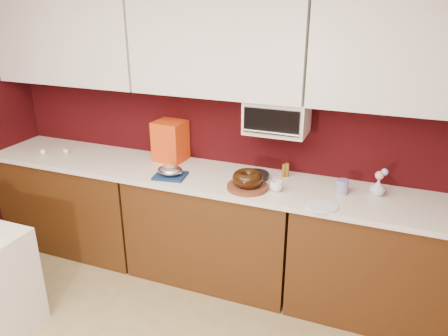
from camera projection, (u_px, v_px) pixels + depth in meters
The scene contains 28 objects.
wall_back at pixel (227, 122), 3.51m from camera, with size 4.00×0.02×2.50m, color #330609.
base_cabinet_left at pixel (79, 202), 4.00m from camera, with size 1.31×0.58×0.86m, color #45260D.
base_cabinet_center at pixel (213, 229), 3.54m from camera, with size 1.31×0.58×0.86m, color #45260D.
base_cabinet_right at pixel (386, 263), 3.09m from camera, with size 1.31×0.58×0.86m, color #45260D.
countertop at pixel (212, 178), 3.38m from camera, with size 4.00×0.62×0.04m, color silver.
upper_cabinet_left at pixel (69, 40), 3.60m from camera, with size 1.31×0.33×0.70m, color white.
upper_cabinet_center at pixel (219, 47), 3.14m from camera, with size 1.31×0.33×0.70m, color white.
upper_cabinet_right at pixel (419, 56), 2.69m from camera, with size 1.31×0.33×0.70m, color white.
toaster_oven at pixel (277, 116), 3.18m from camera, with size 0.45×0.30×0.25m, color white.
toaster_oven_door at pixel (271, 122), 3.04m from camera, with size 0.40×0.02×0.18m, color black.
toaster_oven_handle at pixel (270, 133), 3.06m from camera, with size 0.02×0.02×0.42m, color silver.
cake_base at pixel (247, 187), 3.14m from camera, with size 0.30×0.30×0.03m, color brown.
bundt_cake at pixel (248, 178), 3.11m from camera, with size 0.22×0.22×0.09m, color black.
navy_towel at pixel (170, 176), 3.34m from camera, with size 0.24×0.20×0.02m, color navy.
foil_ham_nest at pixel (170, 170), 3.33m from camera, with size 0.20×0.17×0.07m, color silver.
roasted_ham at pixel (170, 167), 3.32m from camera, with size 0.10×0.08×0.06m, color #A46C4B.
pandoro_box at pixel (170, 141), 3.63m from camera, with size 0.24×0.22×0.33m, color red.
dark_pan at pixel (255, 175), 3.32m from camera, with size 0.21×0.21×0.04m, color black.
coffee_mug at pixel (276, 185), 3.09m from camera, with size 0.08×0.08×0.09m, color white.
blue_jar at pixel (342, 187), 3.05m from camera, with size 0.09×0.09×0.10m, color navy.
flower_vase at pixel (378, 186), 3.02m from camera, with size 0.09×0.09×0.13m, color silver.
flower_pink at pixel (380, 175), 2.99m from camera, with size 0.06×0.06×0.06m, color pink.
flower_blue at pixel (385, 172), 2.99m from camera, with size 0.05×0.05×0.05m, color #99B0F5.
china_plate at pixel (322, 206), 2.87m from camera, with size 0.21×0.21×0.01m, color white.
amber_bottle at pixel (287, 170), 3.34m from camera, with size 0.04×0.04×0.10m, color olive.
egg_left at pixel (43, 152), 3.81m from camera, with size 0.06×0.04×0.04m, color white.
egg_right at pixel (66, 151), 3.83m from camera, with size 0.06×0.04×0.04m, color silver.
amber_bottle_tall at pixel (284, 171), 3.32m from camera, with size 0.03×0.03×0.10m, color brown.
Camera 1 is at (1.22, -0.92, 2.21)m, focal length 35.00 mm.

